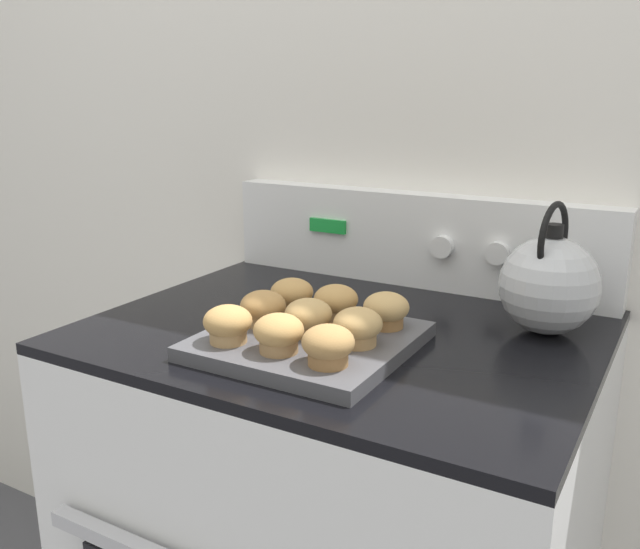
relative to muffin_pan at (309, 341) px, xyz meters
The scene contains 13 objects.
wall_back 0.52m from the muffin_pan, 90.03° to the left, with size 8.00×0.05×2.40m.
control_panel 0.41m from the muffin_pan, 89.80° to the left, with size 0.78×0.07×0.18m.
muffin_pan is the anchor object (origin of this frame).
muffin_r0_c0 0.13m from the muffin_pan, 134.59° to the right, with size 0.07×0.07×0.05m.
muffin_r0_c1 0.09m from the muffin_pan, 88.85° to the right, with size 0.07×0.07×0.05m.
muffin_r0_c2 0.12m from the muffin_pan, 46.92° to the right, with size 0.07×0.07×0.05m.
muffin_r1_c0 0.09m from the muffin_pan, behind, with size 0.07×0.07×0.05m.
muffin_r1_c1 0.04m from the muffin_pan, 167.46° to the right, with size 0.07×0.07×0.05m.
muffin_r1_c2 0.09m from the muffin_pan, ahead, with size 0.07×0.07×0.05m.
muffin_r2_c0 0.12m from the muffin_pan, 134.66° to the left, with size 0.07×0.07×0.05m.
muffin_r2_c1 0.09m from the muffin_pan, 90.51° to the left, with size 0.07×0.07×0.05m.
muffin_r2_c2 0.13m from the muffin_pan, 45.30° to the left, with size 0.07×0.07×0.05m.
tea_kettle 0.39m from the muffin_pan, 40.34° to the left, with size 0.16×0.19×0.21m.
Camera 1 is at (0.49, -0.59, 1.31)m, focal length 38.00 mm.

